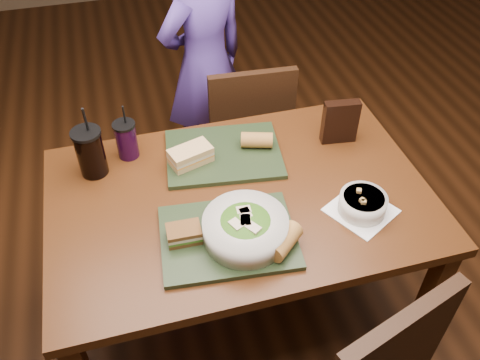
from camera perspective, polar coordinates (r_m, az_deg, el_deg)
name	(u,v)px	position (r m, az deg, el deg)	size (l,w,h in m)	color
ground	(240,314)	(2.33, 0.00, -14.84)	(6.00, 6.00, 0.00)	#381C0B
dining_table	(240,213)	(1.81, 0.00, -3.71)	(1.30, 0.85, 0.75)	#45230D
chair_far	(246,134)	(2.42, 0.70, 5.17)	(0.40, 0.40, 0.88)	black
diner	(205,64)	(2.58, -3.97, 12.85)	(0.49, 0.32, 1.35)	#523799
tray_near	(228,237)	(1.60, -1.34, -6.43)	(0.42, 0.32, 0.02)	black
tray_far	(224,154)	(1.89, -1.86, 2.96)	(0.42, 0.32, 0.02)	black
salad_bowl	(245,227)	(1.56, 0.61, -5.33)	(0.26, 0.26, 0.09)	silver
soup_bowl	(363,204)	(1.71, 13.60, -2.58)	(0.26, 0.26, 0.08)	white
sandwich_near	(184,234)	(1.57, -6.31, -6.02)	(0.11, 0.07, 0.05)	#593819
sandwich_far	(191,155)	(1.83, -5.57, 2.77)	(0.17, 0.12, 0.06)	tan
baguette_near	(284,241)	(1.54, 4.96, -6.87)	(0.06, 0.06, 0.13)	#AD7533
baguette_far	(257,140)	(1.89, 1.90, 4.51)	(0.06, 0.06, 0.12)	#AD7533
cup_cola	(90,152)	(1.84, -16.45, 3.03)	(0.10, 0.10, 0.28)	black
cup_berry	(126,140)	(1.89, -12.64, 4.45)	(0.08, 0.08, 0.22)	black
chip_bag	(340,122)	(1.95, 11.17, 6.42)	(0.13, 0.04, 0.17)	black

